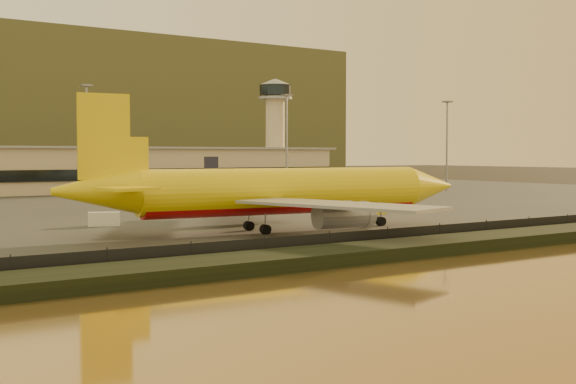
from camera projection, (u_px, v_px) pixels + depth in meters
name	position (u px, v px, depth m)	size (l,w,h in m)	color
ground	(357.00, 236.00, 94.24)	(900.00, 900.00, 0.00)	black
embankment	(453.00, 244.00, 80.00)	(320.00, 7.00, 1.40)	black
tarmac	(109.00, 198.00, 173.59)	(320.00, 220.00, 0.20)	#2D2D2D
perimeter_fence	(427.00, 235.00, 83.31)	(300.00, 0.05, 2.20)	black
terminal_building	(16.00, 171.00, 190.84)	(202.00, 25.00, 12.60)	#C5B089
control_tower	(275.00, 121.00, 240.84)	(11.20, 11.20, 35.50)	#C5B089
apron_light_masts	(202.00, 132.00, 164.27)	(152.20, 12.20, 25.40)	slate
dhl_cargo_jet	(278.00, 192.00, 97.75)	(59.53, 57.97, 17.77)	yellow
white_narrowbody_jet	(258.00, 189.00, 156.05)	(34.30, 32.75, 10.00)	white
gse_vehicle_yellow	(375.00, 209.00, 125.67)	(4.08, 1.84, 1.84)	yellow
gse_vehicle_white	(104.00, 219.00, 105.35)	(4.48, 2.02, 2.02)	white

